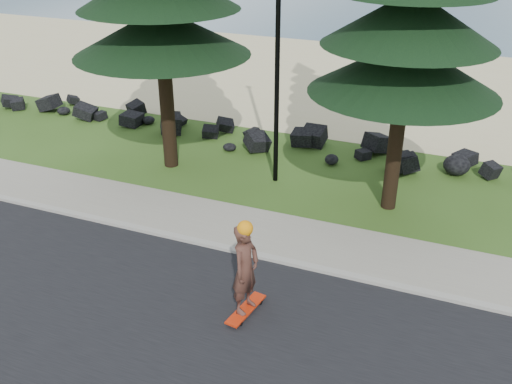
# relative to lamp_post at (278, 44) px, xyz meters

# --- Properties ---
(ground) EXTENTS (160.00, 160.00, 0.00)m
(ground) POSITION_rel_lamp_post_xyz_m (0.00, -3.20, -4.13)
(ground) COLOR #35571B
(ground) RESTS_ON ground
(road) EXTENTS (160.00, 7.00, 0.02)m
(road) POSITION_rel_lamp_post_xyz_m (0.00, -7.70, -4.12)
(road) COLOR black
(road) RESTS_ON ground
(kerb) EXTENTS (160.00, 0.20, 0.10)m
(kerb) POSITION_rel_lamp_post_xyz_m (0.00, -4.10, -4.08)
(kerb) COLOR #A9A698
(kerb) RESTS_ON ground
(sidewalk) EXTENTS (160.00, 2.00, 0.08)m
(sidewalk) POSITION_rel_lamp_post_xyz_m (0.00, -3.00, -4.09)
(sidewalk) COLOR gray
(sidewalk) RESTS_ON ground
(beach_sand) EXTENTS (160.00, 15.00, 0.01)m
(beach_sand) POSITION_rel_lamp_post_xyz_m (0.00, 11.30, -4.13)
(beach_sand) COLOR beige
(beach_sand) RESTS_ON ground
(seawall_boulders) EXTENTS (60.00, 2.40, 1.10)m
(seawall_boulders) POSITION_rel_lamp_post_xyz_m (0.00, 2.40, -4.13)
(seawall_boulders) COLOR black
(seawall_boulders) RESTS_ON ground
(lamp_post) EXTENTS (0.25, 0.14, 8.14)m
(lamp_post) POSITION_rel_lamp_post_xyz_m (0.00, 0.00, 0.00)
(lamp_post) COLOR black
(lamp_post) RESTS_ON ground
(skateboarder) EXTENTS (0.58, 1.21, 2.19)m
(skateboarder) POSITION_rel_lamp_post_xyz_m (1.60, -6.13, -3.03)
(skateboarder) COLOR red
(skateboarder) RESTS_ON ground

